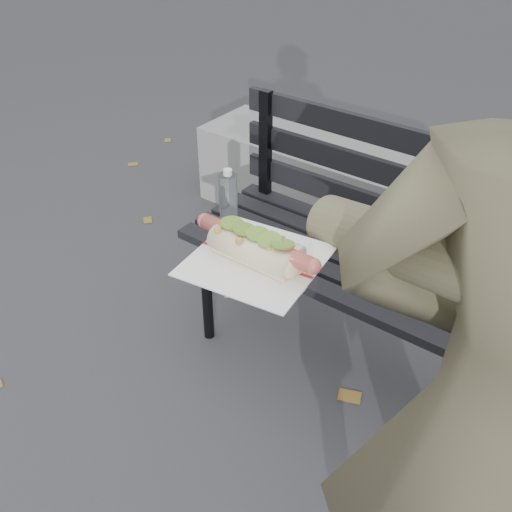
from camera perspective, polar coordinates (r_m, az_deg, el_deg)
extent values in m
cylinder|color=black|center=(2.22, -4.71, -3.28)|extent=(0.04, 0.04, 0.45)
cylinder|color=black|center=(2.43, 0.53, 0.69)|extent=(0.04, 0.04, 0.45)
cube|color=black|center=(1.78, 11.28, -5.41)|extent=(1.50, 0.07, 0.03)
cube|color=black|center=(1.84, 12.57, -3.93)|extent=(1.50, 0.07, 0.03)
cube|color=black|center=(1.91, 13.78, -2.55)|extent=(1.50, 0.07, 0.03)
cube|color=black|center=(1.98, 14.90, -1.27)|extent=(1.50, 0.07, 0.03)
cube|color=black|center=(2.05, 15.94, -0.07)|extent=(1.50, 0.07, 0.03)
cube|color=black|center=(2.23, 0.91, 10.41)|extent=(0.04, 0.03, 0.42)
cube|color=black|center=(2.02, 16.76, 2.76)|extent=(1.50, 0.02, 0.08)
cube|color=black|center=(1.96, 17.39, 5.98)|extent=(1.50, 0.02, 0.08)
cube|color=black|center=(1.90, 18.08, 9.39)|extent=(1.50, 0.02, 0.08)
cylinder|color=white|center=(2.07, -2.64, 5.39)|extent=(0.06, 0.06, 0.19)
cylinder|color=white|center=(2.02, -2.72, 7.98)|extent=(0.03, 0.03, 0.02)
cube|color=slate|center=(2.99, 5.81, 7.01)|extent=(1.20, 0.40, 0.40)
imported|color=brown|center=(1.03, 22.97, -16.39)|extent=(0.67, 0.50, 1.68)
cylinder|color=brown|center=(0.85, 18.17, -0.80)|extent=(0.51, 0.23, 0.19)
cylinder|color=#D8A384|center=(0.90, 2.41, -1.63)|extent=(0.09, 0.08, 0.07)
ellipsoid|color=#D8A384|center=(0.92, 0.00, -1.28)|extent=(0.10, 0.12, 0.03)
cylinder|color=#D8A384|center=(0.93, -3.84, -0.84)|extent=(0.06, 0.02, 0.02)
cylinder|color=#D8A384|center=(0.94, -3.05, -0.26)|extent=(0.06, 0.02, 0.02)
cylinder|color=#D8A384|center=(0.95, -2.28, 0.29)|extent=(0.06, 0.02, 0.02)
cylinder|color=#D8A384|center=(0.96, -1.53, 0.84)|extent=(0.06, 0.02, 0.02)
cylinder|color=#D8A384|center=(0.88, -1.65, -3.11)|extent=(0.04, 0.05, 0.02)
cube|color=white|center=(0.91, 0.00, -0.41)|extent=(0.21, 0.21, 0.00)
cube|color=#B21E1E|center=(0.91, 0.00, -0.33)|extent=(0.19, 0.03, 0.00)
cylinder|color=#B95047|center=(0.89, 0.00, 1.32)|extent=(0.20, 0.02, 0.02)
sphere|color=#B95047|center=(0.94, -4.86, 3.35)|extent=(0.02, 0.02, 0.02)
sphere|color=#B95047|center=(0.84, 5.43, -0.97)|extent=(0.03, 0.02, 0.02)
sphere|color=#9E6B2D|center=(0.87, -1.59, 1.41)|extent=(0.01, 0.01, 0.01)
sphere|color=#9E6B2D|center=(0.86, 1.14, 0.83)|extent=(0.01, 0.01, 0.01)
sphere|color=#9E6B2D|center=(0.87, 1.54, 1.44)|extent=(0.01, 0.01, 0.01)
sphere|color=#9E6B2D|center=(0.91, -2.14, 2.55)|extent=(0.01, 0.01, 0.01)
sphere|color=#9E6B2D|center=(0.91, -3.33, 2.56)|extent=(0.01, 0.01, 0.01)
sphere|color=#9E6B2D|center=(0.87, 2.09, 0.74)|extent=(0.01, 0.01, 0.01)
sphere|color=#9E6B2D|center=(0.91, -1.87, 2.54)|extent=(0.01, 0.01, 0.01)
sphere|color=#9E6B2D|center=(0.89, -1.36, 1.51)|extent=(0.01, 0.01, 0.01)
sphere|color=#9E6B2D|center=(0.89, -2.20, 1.99)|extent=(0.01, 0.01, 0.01)
sphere|color=#9E6B2D|center=(0.87, 0.54, 0.89)|extent=(0.01, 0.01, 0.01)
sphere|color=#9E6B2D|center=(0.88, 0.69, 1.56)|extent=(0.01, 0.01, 0.01)
sphere|color=#9E6B2D|center=(0.88, 2.57, 1.78)|extent=(0.01, 0.01, 0.01)
sphere|color=#9E6B2D|center=(0.90, -2.65, 2.19)|extent=(0.01, 0.01, 0.01)
sphere|color=#9E6B2D|center=(0.87, 2.14, 1.13)|extent=(0.01, 0.01, 0.01)
sphere|color=#9E6B2D|center=(0.87, 2.28, 1.13)|extent=(0.01, 0.01, 0.01)
sphere|color=#9E6B2D|center=(0.92, -2.34, 3.02)|extent=(0.01, 0.01, 0.01)
sphere|color=#9E6B2D|center=(0.86, 1.60, 0.72)|extent=(0.01, 0.01, 0.01)
sphere|color=#9E6B2D|center=(0.90, -3.63, 2.43)|extent=(0.01, 0.01, 0.01)
sphere|color=#9E6B2D|center=(0.87, 3.94, 0.75)|extent=(0.01, 0.01, 0.01)
sphere|color=#9E6B2D|center=(0.90, -0.95, 2.28)|extent=(0.01, 0.01, 0.01)
sphere|color=#9E6B2D|center=(0.91, -0.10, 2.43)|extent=(0.01, 0.01, 0.01)
sphere|color=#9E6B2D|center=(0.86, 1.24, 0.60)|extent=(0.01, 0.01, 0.01)
cylinder|color=#5B8925|center=(0.91, -2.30, 3.15)|extent=(0.04, 0.04, 0.01)
cylinder|color=#5B8925|center=(0.89, -1.13, 2.59)|extent=(0.04, 0.04, 0.01)
cylinder|color=#5B8925|center=(0.88, 0.14, 2.13)|extent=(0.04, 0.04, 0.01)
cylinder|color=#5B8925|center=(0.87, 1.29, 1.55)|extent=(0.04, 0.04, 0.01)
cylinder|color=#5B8925|center=(0.86, 2.55, 1.15)|extent=(0.04, 0.04, 0.01)
cube|color=brown|center=(3.67, -11.64, 8.57)|extent=(0.07, 0.07, 0.00)
cube|color=brown|center=(3.09, -10.28, 3.40)|extent=(0.07, 0.07, 0.00)
cube|color=brown|center=(3.30, 8.78, 5.72)|extent=(0.05, 0.03, 0.00)
cube|color=brown|center=(2.56, 14.33, -4.79)|extent=(0.04, 0.06, 0.00)
cube|color=brown|center=(3.95, -8.42, 10.86)|extent=(0.07, 0.07, 0.00)
cube|color=brown|center=(2.16, 8.90, -13.05)|extent=(0.09, 0.08, 0.00)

